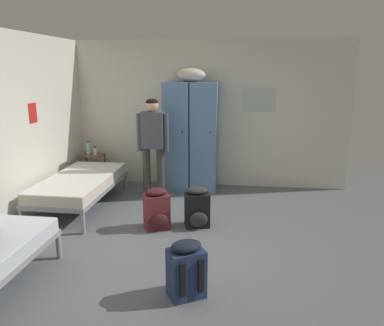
{
  "coord_description": "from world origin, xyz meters",
  "views": [
    {
      "loc": [
        0.58,
        -4.19,
        2.05
      ],
      "look_at": [
        0.0,
        0.25,
        0.95
      ],
      "focal_mm": 35.75,
      "sensor_mm": 36.0,
      "label": 1
    }
  ],
  "objects_px": {
    "bed_left_rear": "(80,183)",
    "backpack_maroon": "(157,209)",
    "shelf_unit": "(93,166)",
    "water_bottle": "(88,148)",
    "lotion_bottle": "(95,151)",
    "backpack_navy": "(186,270)",
    "locker_bank": "(191,134)",
    "backpack_black": "(197,208)",
    "person_traveler": "(153,139)"
  },
  "relations": [
    {
      "from": "bed_left_rear",
      "to": "backpack_maroon",
      "type": "height_order",
      "value": "backpack_maroon"
    },
    {
      "from": "shelf_unit",
      "to": "water_bottle",
      "type": "relative_size",
      "value": 2.41
    },
    {
      "from": "water_bottle",
      "to": "lotion_bottle",
      "type": "height_order",
      "value": "water_bottle"
    },
    {
      "from": "water_bottle",
      "to": "lotion_bottle",
      "type": "relative_size",
      "value": 1.53
    },
    {
      "from": "bed_left_rear",
      "to": "water_bottle",
      "type": "distance_m",
      "value": 1.25
    },
    {
      "from": "water_bottle",
      "to": "backpack_maroon",
      "type": "xyz_separation_m",
      "value": [
        1.65,
        -1.79,
        -0.42
      ]
    },
    {
      "from": "water_bottle",
      "to": "backpack_navy",
      "type": "xyz_separation_m",
      "value": [
        2.25,
        -3.27,
        -0.42
      ]
    },
    {
      "from": "locker_bank",
      "to": "bed_left_rear",
      "type": "relative_size",
      "value": 1.09
    },
    {
      "from": "shelf_unit",
      "to": "water_bottle",
      "type": "distance_m",
      "value": 0.34
    },
    {
      "from": "lotion_bottle",
      "to": "bed_left_rear",
      "type": "bearing_deg",
      "value": -80.79
    },
    {
      "from": "backpack_navy",
      "to": "backpack_black",
      "type": "bearing_deg",
      "value": 93.01
    },
    {
      "from": "lotion_bottle",
      "to": "backpack_navy",
      "type": "bearing_deg",
      "value": -56.8
    },
    {
      "from": "water_bottle",
      "to": "backpack_black",
      "type": "distance_m",
      "value": 2.76
    },
    {
      "from": "locker_bank",
      "to": "shelf_unit",
      "type": "bearing_deg",
      "value": -179.34
    },
    {
      "from": "person_traveler",
      "to": "water_bottle",
      "type": "distance_m",
      "value": 1.5
    },
    {
      "from": "backpack_black",
      "to": "lotion_bottle",
      "type": "bearing_deg",
      "value": 141.64
    },
    {
      "from": "bed_left_rear",
      "to": "person_traveler",
      "type": "height_order",
      "value": "person_traveler"
    },
    {
      "from": "backpack_maroon",
      "to": "backpack_navy",
      "type": "relative_size",
      "value": 1.0
    },
    {
      "from": "shelf_unit",
      "to": "backpack_black",
      "type": "distance_m",
      "value": 2.65
    },
    {
      "from": "backpack_black",
      "to": "water_bottle",
      "type": "bearing_deg",
      "value": 142.61
    },
    {
      "from": "bed_left_rear",
      "to": "backpack_navy",
      "type": "height_order",
      "value": "backpack_navy"
    },
    {
      "from": "shelf_unit",
      "to": "lotion_bottle",
      "type": "bearing_deg",
      "value": -29.74
    },
    {
      "from": "locker_bank",
      "to": "water_bottle",
      "type": "xyz_separation_m",
      "value": [
        -1.86,
        -0.0,
        -0.29
      ]
    },
    {
      "from": "person_traveler",
      "to": "backpack_black",
      "type": "xyz_separation_m",
      "value": [
        0.83,
        -1.05,
        -0.72
      ]
    },
    {
      "from": "shelf_unit",
      "to": "backpack_maroon",
      "type": "height_order",
      "value": "shelf_unit"
    },
    {
      "from": "lotion_bottle",
      "to": "backpack_maroon",
      "type": "relative_size",
      "value": 0.28
    },
    {
      "from": "bed_left_rear",
      "to": "backpack_black",
      "type": "xyz_separation_m",
      "value": [
        1.84,
        -0.49,
        -0.12
      ]
    },
    {
      "from": "locker_bank",
      "to": "backpack_maroon",
      "type": "distance_m",
      "value": 1.93
    },
    {
      "from": "shelf_unit",
      "to": "lotion_bottle",
      "type": "xyz_separation_m",
      "value": [
        0.07,
        -0.04,
        0.29
      ]
    },
    {
      "from": "shelf_unit",
      "to": "bed_left_rear",
      "type": "xyz_separation_m",
      "value": [
        0.25,
        -1.15,
        0.04
      ]
    },
    {
      "from": "bed_left_rear",
      "to": "shelf_unit",
      "type": "bearing_deg",
      "value": 102.26
    },
    {
      "from": "person_traveler",
      "to": "water_bottle",
      "type": "xyz_separation_m",
      "value": [
        -1.34,
        0.61,
        -0.3
      ]
    },
    {
      "from": "bed_left_rear",
      "to": "water_bottle",
      "type": "xyz_separation_m",
      "value": [
        -0.33,
        1.17,
        0.3
      ]
    },
    {
      "from": "bed_left_rear",
      "to": "person_traveler",
      "type": "xyz_separation_m",
      "value": [
        1.01,
        0.56,
        0.59
      ]
    },
    {
      "from": "locker_bank",
      "to": "backpack_black",
      "type": "distance_m",
      "value": 1.83
    },
    {
      "from": "backpack_black",
      "to": "locker_bank",
      "type": "bearing_deg",
      "value": 100.42
    },
    {
      "from": "lotion_bottle",
      "to": "person_traveler",
      "type": "bearing_deg",
      "value": -24.83
    },
    {
      "from": "locker_bank",
      "to": "water_bottle",
      "type": "height_order",
      "value": "locker_bank"
    },
    {
      "from": "backpack_navy",
      "to": "person_traveler",
      "type": "bearing_deg",
      "value": 108.98
    },
    {
      "from": "lotion_bottle",
      "to": "water_bottle",
      "type": "bearing_deg",
      "value": 158.2
    },
    {
      "from": "water_bottle",
      "to": "backpack_navy",
      "type": "distance_m",
      "value": 3.99
    },
    {
      "from": "locker_bank",
      "to": "backpack_black",
      "type": "bearing_deg",
      "value": -79.58
    },
    {
      "from": "person_traveler",
      "to": "backpack_black",
      "type": "height_order",
      "value": "person_traveler"
    },
    {
      "from": "backpack_maroon",
      "to": "shelf_unit",
      "type": "bearing_deg",
      "value": 131.58
    },
    {
      "from": "backpack_black",
      "to": "backpack_navy",
      "type": "bearing_deg",
      "value": -86.99
    },
    {
      "from": "shelf_unit",
      "to": "backpack_navy",
      "type": "height_order",
      "value": "shelf_unit"
    },
    {
      "from": "water_bottle",
      "to": "backpack_black",
      "type": "relative_size",
      "value": 0.43
    },
    {
      "from": "bed_left_rear",
      "to": "backpack_navy",
      "type": "relative_size",
      "value": 3.45
    },
    {
      "from": "locker_bank",
      "to": "water_bottle",
      "type": "distance_m",
      "value": 1.88
    },
    {
      "from": "person_traveler",
      "to": "locker_bank",
      "type": "bearing_deg",
      "value": 49.18
    }
  ]
}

